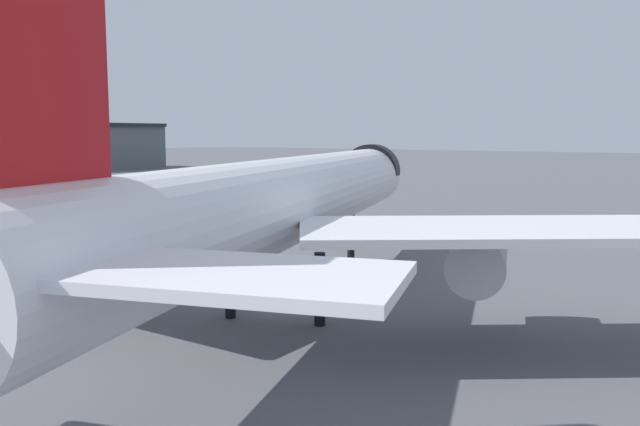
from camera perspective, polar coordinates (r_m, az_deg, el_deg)
ground at (r=49.52m, az=-2.55°, el=-8.18°), size 900.00×900.00×0.00m
airliner_near_gate at (r=46.66m, az=-3.02°, el=0.86°), size 66.66×59.63×18.11m
baggage_tug_wing at (r=83.35m, az=-24.63°, el=-1.95°), size 3.23×1.94×1.85m
traffic_cone_near_nose at (r=85.72m, az=10.32°, el=-1.64°), size 0.49×0.49×0.62m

